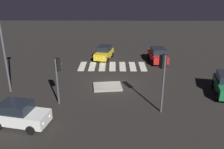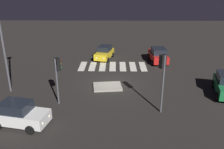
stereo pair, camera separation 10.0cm
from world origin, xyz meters
name	(u,v)px [view 1 (the left image)]	position (x,y,z in m)	size (l,w,h in m)	color
ground_plane	(112,84)	(0.00, 0.00, 0.00)	(80.00, 80.00, 0.00)	black
traffic_island	(108,87)	(0.40, 0.70, 0.09)	(2.75, 2.19, 0.18)	gray
car_white	(19,114)	(6.08, 6.89, 0.82)	(4.05, 2.38, 1.67)	silver
car_yellow	(104,53)	(1.07, -8.03, 0.79)	(2.41, 3.92, 1.61)	gold
car_red	(158,55)	(-5.41, -6.82, 0.87)	(2.07, 4.14, 1.77)	red
traffic_light_west	(163,69)	(-3.60, 4.91, 3.31)	(0.54, 0.53, 4.37)	#47474C
traffic_light_north	(58,70)	(4.05, 3.74, 2.82)	(0.53, 0.54, 3.72)	#47474C
street_lamp	(0,29)	(8.92, 1.63, 5.50)	(0.56, 0.56, 8.13)	#47474C
crosswalk_near	(112,66)	(0.00, -5.15, 0.01)	(7.60, 3.20, 0.02)	silver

